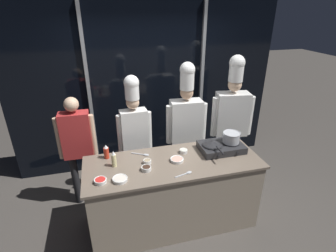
{
  "coord_description": "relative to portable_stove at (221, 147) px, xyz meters",
  "views": [
    {
      "loc": [
        -0.74,
        -2.52,
        2.61
      ],
      "look_at": [
        0.0,
        0.25,
        1.28
      ],
      "focal_mm": 28.0,
      "sensor_mm": 36.0,
      "label": 1
    }
  ],
  "objects": [
    {
      "name": "prep_bowl_bean_sprouts",
      "position": [
        -0.48,
        0.06,
        -0.02
      ],
      "size": [
        0.1,
        0.1,
        0.05
      ],
      "color": "white",
      "rests_on": "demo_counter"
    },
    {
      "name": "prep_bowl_mushrooms",
      "position": [
        -0.96,
        -0.06,
        -0.02
      ],
      "size": [
        0.09,
        0.09,
        0.05
      ],
      "color": "white",
      "rests_on": "demo_counter"
    },
    {
      "name": "ground_plane",
      "position": [
        -0.66,
        -0.1,
        -0.97
      ],
      "size": [
        24.0,
        24.0,
        0.0
      ],
      "primitive_type": "plane",
      "color": "#47423D"
    },
    {
      "name": "prep_bowl_bell_pepper",
      "position": [
        -1.5,
        -0.29,
        -0.02
      ],
      "size": [
        0.13,
        0.13,
        0.04
      ],
      "color": "white",
      "rests_on": "demo_counter"
    },
    {
      "name": "chef_line",
      "position": [
        0.45,
        0.62,
        0.15
      ],
      "size": [
        0.62,
        0.32,
        1.99
      ],
      "rotation": [
        0.0,
        0.0,
        2.98
      ],
      "color": "#2D3856",
      "rests_on": "ground_plane"
    },
    {
      "name": "prep_bowl_shrimp",
      "position": [
        -0.61,
        -0.1,
        -0.03
      ],
      "size": [
        0.16,
        0.16,
        0.04
      ],
      "color": "white",
      "rests_on": "demo_counter"
    },
    {
      "name": "serving_spoon_solid",
      "position": [
        -0.97,
        0.14,
        -0.04
      ],
      "size": [
        0.22,
        0.14,
        0.02
      ],
      "color": "#B2B5BA",
      "rests_on": "demo_counter"
    },
    {
      "name": "squeeze_bottle_oil",
      "position": [
        -1.34,
        -0.02,
        0.05
      ],
      "size": [
        0.06,
        0.06,
        0.2
      ],
      "color": "beige",
      "rests_on": "demo_counter"
    },
    {
      "name": "person_guest",
      "position": [
        -1.77,
        0.61,
        -0.01
      ],
      "size": [
        0.49,
        0.2,
        1.59
      ],
      "rotation": [
        0.0,
        0.0,
        3.12
      ],
      "color": "#232326",
      "rests_on": "ground_plane"
    },
    {
      "name": "demo_counter",
      "position": [
        -0.66,
        -0.1,
        -0.51
      ],
      "size": [
        2.08,
        0.78,
        0.93
      ],
      "color": "gray",
      "rests_on": "ground_plane"
    },
    {
      "name": "serving_spoon_slotted",
      "position": [
        -0.59,
        -0.37,
        -0.04
      ],
      "size": [
        0.21,
        0.08,
        0.02
      ],
      "color": "#B2B5BA",
      "rests_on": "demo_counter"
    },
    {
      "name": "window_wall_back",
      "position": [
        -0.66,
        1.44,
        0.38
      ],
      "size": [
        4.31,
        0.09,
        2.7
      ],
      "color": "black",
      "rests_on": "ground_plane"
    },
    {
      "name": "prep_bowl_soy_glaze",
      "position": [
        -1.0,
        -0.19,
        -0.02
      ],
      "size": [
        0.11,
        0.11,
        0.05
      ],
      "color": "white",
      "rests_on": "demo_counter"
    },
    {
      "name": "chef_head",
      "position": [
        -1.01,
        0.64,
        0.09
      ],
      "size": [
        0.48,
        0.21,
        1.8
      ],
      "rotation": [
        0.0,
        0.0,
        3.2
      ],
      "color": "#4C4C51",
      "rests_on": "ground_plane"
    },
    {
      "name": "frying_pan",
      "position": [
        -0.12,
        -0.0,
        0.08
      ],
      "size": [
        0.26,
        0.44,
        0.05
      ],
      "color": "#232326",
      "rests_on": "portable_stove"
    },
    {
      "name": "stock_pot",
      "position": [
        0.12,
        0.0,
        0.12
      ],
      "size": [
        0.24,
        0.22,
        0.13
      ],
      "color": "#B7BABF",
      "rests_on": "portable_stove"
    },
    {
      "name": "portable_stove",
      "position": [
        0.0,
        0.0,
        0.0
      ],
      "size": [
        0.54,
        0.38,
        0.1
      ],
      "color": "#28282B",
      "rests_on": "demo_counter"
    },
    {
      "name": "chef_sous",
      "position": [
        -0.25,
        0.67,
        0.11
      ],
      "size": [
        0.59,
        0.26,
        1.93
      ],
      "rotation": [
        0.0,
        0.0,
        3.08
      ],
      "color": "#4C4C51",
      "rests_on": "ground_plane"
    },
    {
      "name": "prep_bowl_onion",
      "position": [
        -1.3,
        -0.31,
        -0.03
      ],
      "size": [
        0.16,
        0.16,
        0.04
      ],
      "color": "white",
      "rests_on": "demo_counter"
    },
    {
      "name": "squeeze_bottle_chili",
      "position": [
        -1.41,
        0.19,
        0.04
      ],
      "size": [
        0.06,
        0.06,
        0.18
      ],
      "color": "red",
      "rests_on": "demo_counter"
    }
  ]
}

